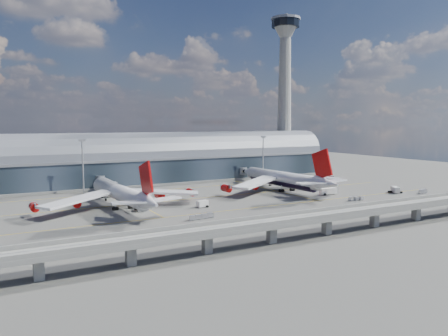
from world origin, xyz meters
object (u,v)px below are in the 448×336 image
floodlight_mast_right (263,157)px  service_truck_5 (106,194)px  control_tower (285,94)px  airliner_right (284,179)px  service_truck_2 (328,191)px  service_truck_1 (202,204)px  service_truck_4 (319,184)px  cargo_train_1 (356,199)px  cargo_train_2 (423,191)px  service_truck_3 (395,190)px  airliner_left (121,193)px  cargo_train_0 (201,217)px  service_truck_0 (140,207)px  floodlight_mast_left (83,165)px

floodlight_mast_right → service_truck_5: floodlight_mast_right is taller
control_tower → floodlight_mast_right: bearing=-141.3°
airliner_right → service_truck_2: size_ratio=8.15×
control_tower → service_truck_2: size_ratio=11.84×
service_truck_1 → service_truck_4: size_ratio=0.85×
control_tower → service_truck_5: (-127.76, -40.44, -50.25)m
control_tower → cargo_train_1: 118.13m
service_truck_2 → cargo_train_2: bearing=-107.5°
airliner_right → service_truck_3: (42.51, -30.85, -4.30)m
control_tower → service_truck_4: (-23.98, -63.28, -50.04)m
airliner_left → cargo_train_0: 37.22m
control_tower → service_truck_2: control_tower is taller
airliner_left → service_truck_3: size_ratio=10.60×
airliner_right → cargo_train_0: size_ratio=7.01×
service_truck_0 → service_truck_3: size_ratio=1.03×
airliner_left → airliner_right: 82.35m
control_tower → floodlight_mast_right: 58.76m
cargo_train_2 → service_truck_5: bearing=81.5°
service_truck_2 → cargo_train_0: 76.33m
service_truck_1 → cargo_train_2: service_truck_1 is taller
service_truck_3 → cargo_train_2: 12.57m
floodlight_mast_right → airliner_left: (-93.57, -42.09, -7.61)m
control_tower → airliner_right: size_ratio=1.45×
airliner_right → service_truck_3: 52.70m
service_truck_0 → cargo_train_1: size_ratio=0.91×
service_truck_5 → cargo_train_0: service_truck_5 is taller
service_truck_1 → airliner_left: bearing=52.8°
control_tower → service_truck_1: bearing=-140.4°
floodlight_mast_left → service_truck_0: 52.06m
cargo_train_1 → airliner_left: bearing=61.1°
service_truck_0 → service_truck_1: service_truck_1 is taller
control_tower → service_truck_1: size_ratio=20.31×
floodlight_mast_right → cargo_train_1: 73.79m
airliner_right → cargo_train_1: bearing=-75.9°
airliner_left → floodlight_mast_left: bearing=94.9°
floodlight_mast_left → service_truck_2: bearing=-28.8°
service_truck_1 → service_truck_4: (75.87, 19.45, 0.22)m
cargo_train_1 → cargo_train_2: size_ratio=1.30×
service_truck_1 → cargo_train_0: bearing=140.0°
airliner_left → cargo_train_2: 138.69m
service_truck_1 → service_truck_5: bearing=20.0°
service_truck_1 → service_truck_3: bearing=-110.5°
airliner_left → service_truck_4: size_ratio=11.55×
service_truck_4 → service_truck_1: bearing=172.2°
service_truck_2 → service_truck_3: size_ratio=1.33×
service_truck_1 → floodlight_mast_right: bearing=-63.3°
floodlight_mast_right → service_truck_4: bearing=-72.7°
cargo_train_2 → service_truck_2: bearing=81.7°
control_tower → service_truck_2: bearing=-113.0°
service_truck_5 → cargo_train_0: (18.56, -61.02, -0.52)m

